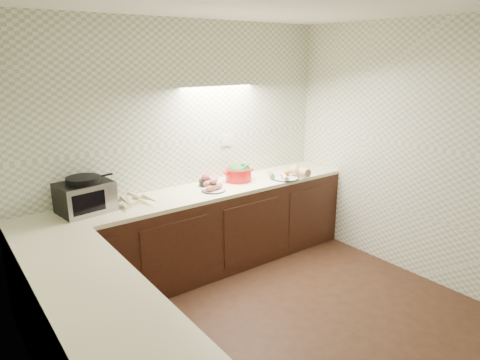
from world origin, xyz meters
TOP-DOWN VIEW (x-y plane):
  - room at (0.00, 0.00)m, footprint 3.60×3.60m
  - counter at (-0.68, 0.68)m, footprint 3.60×3.60m
  - toaster_oven at (-1.12, 1.59)m, footprint 0.49×0.40m
  - parsnip_pile at (-0.65, 1.51)m, footprint 0.31×0.37m
  - sweet_potato_plate at (0.13, 1.43)m, footprint 0.25×0.25m
  - onion_bowl at (0.17, 1.62)m, footprint 0.17×0.17m
  - dutch_oven at (0.55, 1.56)m, footprint 0.36×0.32m
  - veg_plate at (1.10, 1.32)m, footprint 0.43×0.33m

SIDE VIEW (x-z plane):
  - counter at x=-0.68m, z-range 0.00..0.90m
  - parsnip_pile at x=-0.65m, z-range 0.89..0.97m
  - onion_bowl at x=0.17m, z-range 0.88..1.02m
  - sweet_potato_plate at x=0.13m, z-range 0.88..1.02m
  - veg_plate at x=1.10m, z-range 0.88..1.02m
  - dutch_oven at x=0.55m, z-range 0.90..1.10m
  - toaster_oven at x=-1.12m, z-range 0.89..1.21m
  - room at x=0.00m, z-range 0.33..2.93m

